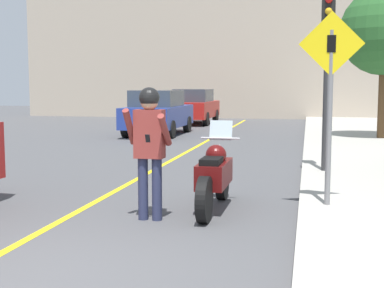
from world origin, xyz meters
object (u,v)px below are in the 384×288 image
object	(u,v)px
motorcycle	(214,176)
traffic_light	(327,47)
parked_car_blue	(158,112)
crossing_sign	(330,90)
person_biker	(149,138)
parked_car_red	(194,106)
street_tree	(384,32)

from	to	relation	value
motorcycle	traffic_light	bearing A→B (deg)	62.54
traffic_light	parked_car_blue	world-z (taller)	traffic_light
crossing_sign	traffic_light	xyz separation A→B (m)	(0.05, 3.19, 0.81)
crossing_sign	person_biker	bearing A→B (deg)	-160.48
motorcycle	parked_car_red	world-z (taller)	parked_car_red
crossing_sign	parked_car_blue	bearing A→B (deg)	116.79
motorcycle	parked_car_blue	bearing A→B (deg)	109.81
crossing_sign	traffic_light	size ratio (longest dim) A/B	0.78
motorcycle	traffic_light	distance (m)	4.22
person_biker	traffic_light	size ratio (longest dim) A/B	0.52
motorcycle	person_biker	distance (m)	1.27
motorcycle	person_biker	bearing A→B (deg)	-134.15
crossing_sign	street_tree	distance (m)	10.90
motorcycle	crossing_sign	xyz separation A→B (m)	(1.65, 0.07, 1.29)
parked_car_blue	parked_car_red	size ratio (longest dim) A/B	1.00
parked_car_blue	parked_car_red	xyz separation A→B (m)	(0.11, 5.99, 0.00)
traffic_light	parked_car_blue	bearing A→B (deg)	125.10
motorcycle	parked_car_blue	xyz separation A→B (m)	(-4.18, 11.61, 0.35)
parked_car_blue	street_tree	bearing A→B (deg)	-7.13
street_tree	parked_car_blue	size ratio (longest dim) A/B	1.16
motorcycle	parked_car_red	size ratio (longest dim) A/B	0.52
street_tree	parked_car_red	bearing A→B (deg)	138.06
motorcycle	traffic_light	xyz separation A→B (m)	(1.69, 3.25, 2.10)
motorcycle	street_tree	xyz separation A→B (m)	(3.69, 10.63, 3.07)
traffic_light	parked_car_red	bearing A→B (deg)	111.88
person_biker	parked_car_blue	world-z (taller)	person_biker
parked_car_blue	parked_car_red	bearing A→B (deg)	88.94
crossing_sign	parked_car_blue	distance (m)	12.97
street_tree	traffic_light	bearing A→B (deg)	-105.17
crossing_sign	parked_car_blue	size ratio (longest dim) A/B	0.65
person_biker	parked_car_red	xyz separation A→B (m)	(-3.31, 18.39, -0.29)
motorcycle	street_tree	world-z (taller)	street_tree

